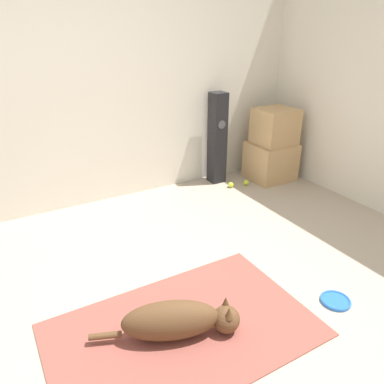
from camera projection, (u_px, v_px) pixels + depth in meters
The scene contains 10 objects.
ground_plane at pixel (178, 321), 2.50m from camera, with size 12.00×12.00×0.00m, color #B2A38E.
wall_back at pixel (75, 84), 3.63m from camera, with size 8.00×0.06×2.55m.
area_rug at pixel (183, 330), 2.42m from camera, with size 1.68×1.06×0.01m.
dog at pixel (178, 320), 2.32m from camera, with size 0.89×0.44×0.26m.
frisbee at pixel (336, 301), 2.66m from camera, with size 0.21×0.21×0.03m.
cardboard_box_lower at pixel (270, 161), 4.70m from camera, with size 0.53×0.48×0.46m.
cardboard_box_upper at pixel (275, 127), 4.51m from camera, with size 0.46×0.42×0.43m.
floor_speaker at pixel (217, 139), 4.48m from camera, with size 0.18×0.18×1.09m.
tennis_ball_by_boxes at pixel (231, 185), 4.50m from camera, with size 0.07×0.07×0.07m.
tennis_ball_near_speaker at pixel (246, 183), 4.57m from camera, with size 0.07×0.07×0.07m.
Camera 1 is at (-0.87, -1.71, 1.82)m, focal length 35.00 mm.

